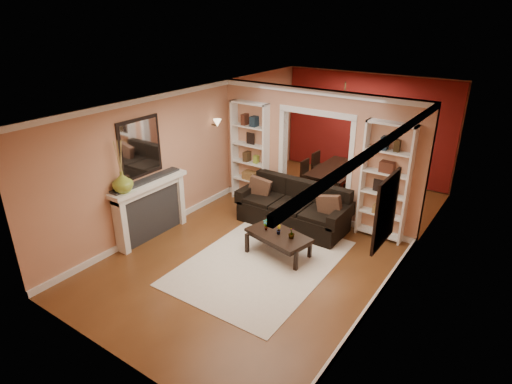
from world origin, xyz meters
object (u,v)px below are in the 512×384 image
Objects in this scene: sofa at (293,206)px; bookshelf_right at (385,182)px; bookshelf_left at (251,153)px; dining_table at (338,180)px; coffee_table at (278,244)px; fireplace at (152,210)px.

bookshelf_right is at bearing 19.57° from sofa.
bookshelf_right is (3.10, 0.00, 0.00)m from bookshelf_left.
dining_table is (-1.64, 1.60, -0.85)m from bookshelf_right.
coffee_table is 0.68× the size of fireplace.
bookshelf_left is 1.00× the size of bookshelf_right.
bookshelf_left reaches higher than sofa.
dining_table is at bearing 108.48° from coffee_table.
dining_table is (2.00, 4.13, -0.28)m from fireplace.
bookshelf_right is at bearing 0.00° from bookshelf_left.
dining_table is at bearing 90.18° from sofa.
sofa is 1.35× the size of fireplace.
coffee_table is at bearing -72.21° from sofa.
coffee_table is at bearing -43.24° from bookshelf_left.
bookshelf_left is at bearing 77.95° from fireplace.
dining_table is at bearing 64.13° from fireplace.
bookshelf_left is 1.36× the size of dining_table.
fireplace is (-2.38, -0.80, 0.36)m from coffee_table.
bookshelf_right is 2.44m from dining_table.
dining_table is at bearing 47.57° from bookshelf_left.
fireplace is at bearing -135.85° from sofa.
bookshelf_left is at bearing 137.57° from dining_table.
fireplace is 4.60m from dining_table.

